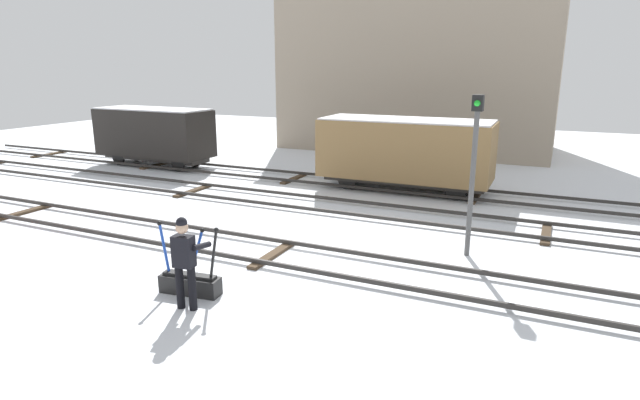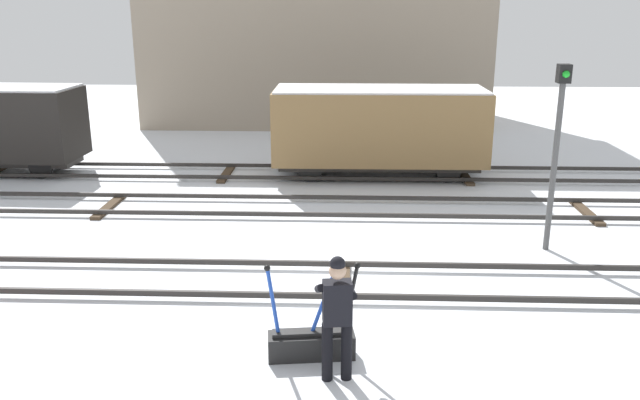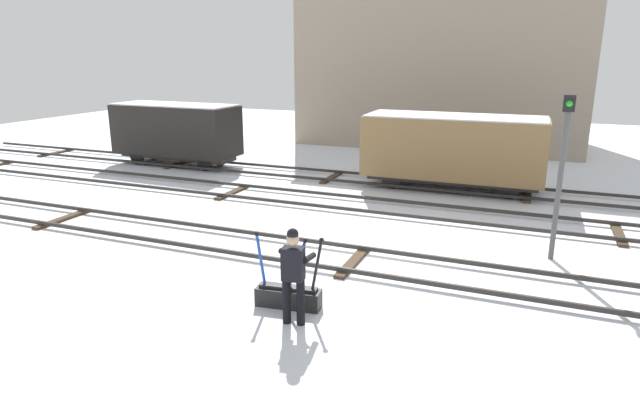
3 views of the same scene
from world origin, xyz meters
The scene contains 9 objects.
ground_plane centered at (0.00, 0.00, 0.00)m, with size 60.00×60.00×0.00m, color silver.
track_main_line centered at (0.00, 0.00, 0.11)m, with size 44.00×1.94×0.18m.
track_siding_near centered at (0.00, 4.47, 0.11)m, with size 44.00×1.94×0.18m.
track_siding_far centered at (0.00, 7.83, 0.11)m, with size 44.00×1.94×0.18m.
switch_lever_frame centered at (-0.44, -2.50, 0.25)m, with size 1.33×0.51×1.45m.
rail_worker centered at (-0.08, -3.05, 1.01)m, with size 0.59×0.73×1.78m.
signal_post centered at (4.19, 2.01, 2.32)m, with size 0.24×0.32×3.78m.
apartment_building centered at (-1.28, 18.18, 4.45)m, with size 14.25×6.79×8.89m.
freight_car_back_track centered at (0.97, 7.83, 1.48)m, with size 6.06×2.30×2.60m.
Camera 2 is at (0.01, -10.90, 4.89)m, focal length 36.82 mm.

